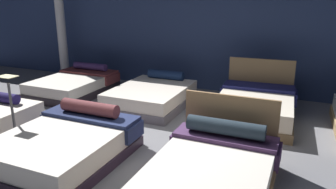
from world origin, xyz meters
TOP-DOWN VIEW (x-y plane):
  - ground_plane at (0.00, 0.00)m, footprint 18.00×18.00m
  - showroom_back_wall at (0.00, 3.55)m, footprint 18.00×0.06m
  - bed_1 at (-1.15, -0.99)m, footprint 1.69×1.96m
  - bed_2 at (1.04, -0.90)m, footprint 1.51×2.14m
  - bed_4 at (-3.28, 1.83)m, footprint 1.52×2.03m
  - bed_5 at (-1.09, 1.78)m, footprint 1.52×2.01m
  - bed_6 at (1.14, 1.84)m, footprint 1.60×2.00m
  - price_sign at (-2.19, -0.95)m, footprint 0.28×0.24m
  - support_pillar at (-4.58, 3.01)m, footprint 0.25×0.25m

SIDE VIEW (x-z plane):
  - ground_plane at x=0.00m, z-range -0.02..0.00m
  - bed_5 at x=-1.09m, z-range -0.10..0.54m
  - bed_4 at x=-3.28m, z-range -0.10..0.55m
  - bed_2 at x=1.04m, z-range -0.26..0.72m
  - bed_1 at x=-1.15m, z-range -0.12..0.60m
  - bed_6 at x=1.14m, z-range -0.27..0.78m
  - price_sign at x=-2.19m, z-range -0.12..1.04m
  - showroom_back_wall at x=0.00m, z-range 0.00..3.50m
  - support_pillar at x=-4.58m, z-range 0.00..3.50m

